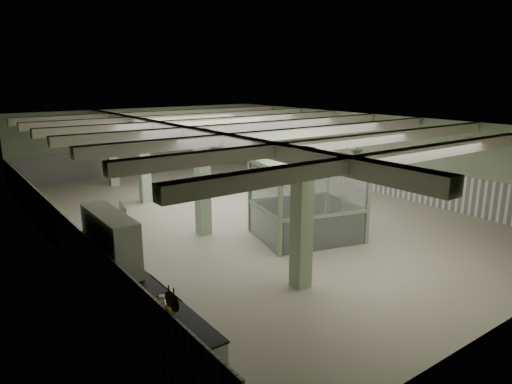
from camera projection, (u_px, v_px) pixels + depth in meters
floor at (247, 214)px, 17.91m from camera, size 20.00×20.00×0.00m
ceiling at (246, 122)px, 17.03m from camera, size 14.00×20.00×0.02m
wall_back at (144, 141)px, 25.32m from camera, size 14.00×0.02×3.60m
wall_left at (53, 197)px, 13.48m from camera, size 0.02×20.00×3.60m
wall_right at (368, 152)px, 21.46m from camera, size 0.02×20.00×3.60m
wainscot_left at (57, 230)px, 13.76m from camera, size 0.05×19.90×1.50m
wainscot_right at (367, 174)px, 21.70m from camera, size 0.05×19.90×1.50m
wainscot_back at (145, 160)px, 25.56m from camera, size 13.90×0.05×1.50m
girder at (187, 133)px, 15.66m from camera, size 0.45×19.90×0.40m
beam_a at (421, 153)px, 11.19m from camera, size 13.90×0.35×0.32m
beam_b at (345, 142)px, 13.15m from camera, size 13.90×0.35×0.32m
beam_c at (289, 133)px, 15.11m from camera, size 13.90×0.35×0.32m
beam_d at (246, 127)px, 17.08m from camera, size 13.90×0.35×0.32m
beam_e at (212, 122)px, 19.04m from camera, size 13.90×0.35×0.32m
beam_f at (185, 118)px, 21.00m from camera, size 13.90×0.35×0.32m
beam_g at (162, 114)px, 22.96m from camera, size 13.90×0.35×0.32m
column_a at (302, 219)px, 11.34m from camera, size 0.42×0.42×3.60m
column_b at (202, 183)px, 15.26m from camera, size 0.42×0.42×3.60m
column_c at (144, 161)px, 19.19m from camera, size 0.42×0.42×3.60m
column_d at (112, 149)px, 22.33m from camera, size 0.42×0.42×3.60m
hook_rail at (165, 287)px, 7.55m from camera, size 0.02×1.20×0.02m
pendant_front at (356, 153)px, 13.53m from camera, size 0.44×0.44×0.22m
pendant_mid at (250, 135)px, 17.84m from camera, size 0.44×0.44×0.22m
pendant_back at (189, 124)px, 21.77m from camera, size 0.44×0.44×0.22m
prep_counter at (152, 315)px, 9.41m from camera, size 0.82×4.71×0.91m
pitcher_near at (164, 302)px, 8.77m from camera, size 0.18×0.21×0.25m
pitcher_far at (162, 303)px, 8.70m from camera, size 0.27×0.29×0.30m
veg_colander at (166, 299)px, 8.96m from camera, size 0.53×0.53×0.18m
orange_bowl at (170, 314)px, 8.49m from camera, size 0.32×0.32×0.10m
skillet_near at (174, 303)px, 7.47m from camera, size 0.04×0.29×0.29m
skillet_far at (169, 299)px, 7.62m from camera, size 0.04×0.27×0.27m
walkin_cooler at (113, 257)px, 10.73m from camera, size 0.88×2.42×2.22m
guard_booth at (307, 185)px, 14.96m from camera, size 3.90×3.54×2.66m
filing_cabinet at (338, 211)px, 16.31m from camera, size 0.45×0.59×1.16m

